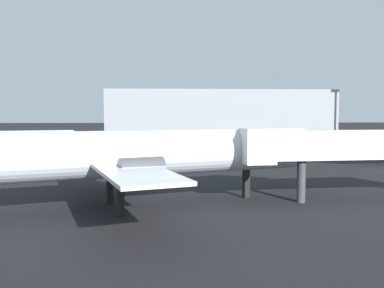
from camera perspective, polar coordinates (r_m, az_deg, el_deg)
airplane_at_gate at (r=31.53m, az=-8.60°, el=-1.35°), size 37.69×22.93×11.52m
airplane_distant at (r=89.34m, az=-23.63°, el=0.95°), size 26.94×23.15×8.98m
jet_bridge at (r=36.22m, az=21.43°, el=-0.27°), size 20.63×3.70×6.11m
terminal_building at (r=118.94m, az=3.52°, el=4.07°), size 61.07×26.50×13.49m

